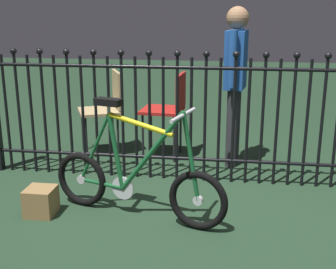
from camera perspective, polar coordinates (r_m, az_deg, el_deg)
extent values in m
plane|color=#1F3623|center=(3.51, 2.58, -9.66)|extent=(20.00, 20.00, 0.00)
cylinder|color=black|center=(4.45, -19.79, 2.45)|extent=(0.03, 0.03, 1.11)
cylinder|color=black|center=(4.39, -18.37, 2.42)|extent=(0.03, 0.03, 1.11)
sphere|color=black|center=(4.30, -19.05, 9.98)|extent=(0.06, 0.06, 0.06)
cylinder|color=black|center=(4.34, -16.91, 2.38)|extent=(0.03, 0.03, 1.11)
cylinder|color=black|center=(4.29, -15.41, 2.35)|extent=(0.03, 0.03, 1.11)
sphere|color=black|center=(4.19, -16.00, 10.10)|extent=(0.06, 0.06, 0.06)
cylinder|color=black|center=(4.24, -13.89, 2.31)|extent=(0.03, 0.03, 1.11)
cylinder|color=black|center=(4.19, -12.33, 2.26)|extent=(0.03, 0.03, 1.11)
sphere|color=black|center=(4.10, -12.81, 10.19)|extent=(0.06, 0.06, 0.06)
cylinder|color=black|center=(4.15, -10.73, 2.22)|extent=(0.03, 0.03, 1.11)
cylinder|color=black|center=(4.11, -9.11, 2.17)|extent=(0.03, 0.03, 1.11)
sphere|color=black|center=(4.02, -9.48, 10.26)|extent=(0.06, 0.06, 0.06)
cylinder|color=black|center=(4.08, -7.46, 2.12)|extent=(0.03, 0.03, 1.11)
cylinder|color=black|center=(4.05, -5.78, 2.07)|extent=(0.03, 0.03, 1.11)
sphere|color=black|center=(3.95, -6.01, 10.29)|extent=(0.06, 0.06, 0.06)
cylinder|color=black|center=(4.02, -4.07, 2.01)|extent=(0.03, 0.03, 1.11)
cylinder|color=black|center=(4.00, -2.35, 1.96)|extent=(0.03, 0.03, 1.11)
sphere|color=black|center=(3.90, -2.45, 10.29)|extent=(0.06, 0.06, 0.06)
cylinder|color=black|center=(3.98, -0.60, 1.90)|extent=(0.03, 0.03, 1.11)
cylinder|color=black|center=(3.96, 1.16, 1.83)|extent=(0.03, 0.03, 1.11)
sphere|color=black|center=(3.86, 1.21, 10.24)|extent=(0.06, 0.06, 0.06)
cylinder|color=black|center=(3.95, 2.93, 1.77)|extent=(0.03, 0.03, 1.11)
cylinder|color=black|center=(3.94, 4.72, 1.70)|extent=(0.03, 0.03, 1.11)
sphere|color=black|center=(3.84, 4.91, 10.16)|extent=(0.06, 0.06, 0.06)
cylinder|color=black|center=(3.93, 6.51, 1.63)|extent=(0.03, 0.03, 1.11)
cylinder|color=black|center=(3.93, 8.30, 1.56)|extent=(0.03, 0.03, 1.11)
sphere|color=black|center=(3.83, 8.65, 10.03)|extent=(0.06, 0.06, 0.06)
cylinder|color=black|center=(3.93, 10.09, 1.49)|extent=(0.03, 0.03, 1.11)
cylinder|color=black|center=(3.94, 11.88, 1.42)|extent=(0.03, 0.03, 1.11)
sphere|color=black|center=(3.84, 12.38, 9.86)|extent=(0.06, 0.06, 0.06)
cylinder|color=black|center=(3.95, 13.66, 1.34)|extent=(0.03, 0.03, 1.11)
cylinder|color=black|center=(3.96, 15.43, 1.27)|extent=(0.03, 0.03, 1.11)
sphere|color=black|center=(3.86, 16.07, 9.64)|extent=(0.06, 0.06, 0.06)
cylinder|color=black|center=(3.98, 17.19, 1.19)|extent=(0.03, 0.03, 1.11)
cylinder|color=black|center=(4.00, 18.93, 1.11)|extent=(0.03, 0.03, 1.11)
sphere|color=black|center=(3.90, 19.70, 9.40)|extent=(0.06, 0.06, 0.06)
cylinder|color=black|center=(4.04, 3.56, -3.13)|extent=(3.79, 0.03, 0.03)
cylinder|color=black|center=(3.86, 3.76, 8.45)|extent=(3.79, 0.03, 0.03)
torus|color=black|center=(3.59, -10.92, -5.60)|extent=(0.43, 0.17, 0.44)
cylinder|color=silver|center=(3.59, -10.92, -5.60)|extent=(0.07, 0.05, 0.07)
torus|color=black|center=(3.16, 3.83, -8.35)|extent=(0.43, 0.17, 0.44)
cylinder|color=silver|center=(3.16, 3.83, -8.35)|extent=(0.07, 0.05, 0.07)
cylinder|color=#19592D|center=(3.18, -2.14, -2.27)|extent=(0.50, 0.18, 0.65)
cylinder|color=yellow|center=(3.17, -3.59, 1.30)|extent=(0.50, 0.18, 0.14)
cylinder|color=#19592D|center=(3.33, -6.63, -2.19)|extent=(0.14, 0.07, 0.57)
cylinder|color=#19592D|center=(3.49, -8.42, -6.18)|extent=(0.36, 0.13, 0.04)
cylinder|color=#19592D|center=(3.42, -9.29, -1.69)|extent=(0.29, 0.10, 0.56)
cylinder|color=#19592D|center=(3.07, 2.91, -2.89)|extent=(0.15, 0.07, 0.63)
cylinder|color=silver|center=(3.01, 1.96, 2.68)|extent=(0.03, 0.03, 0.02)
cylinder|color=silver|center=(3.01, 1.96, 2.49)|extent=(0.14, 0.39, 0.03)
cylinder|color=silver|center=(3.27, -7.54, 3.19)|extent=(0.03, 0.03, 0.07)
cube|color=black|center=(3.26, -7.57, 4.13)|extent=(0.22, 0.14, 0.05)
cylinder|color=silver|center=(3.40, -5.77, -6.79)|extent=(0.18, 0.06, 0.18)
cylinder|color=black|center=(4.65, -10.34, -0.49)|extent=(0.02, 0.02, 0.45)
cylinder|color=black|center=(4.97, -10.77, 0.53)|extent=(0.02, 0.02, 0.45)
cylinder|color=black|center=(4.69, -6.36, -0.18)|extent=(0.02, 0.02, 0.45)
cylinder|color=black|center=(5.01, -7.03, 0.82)|extent=(0.02, 0.02, 0.45)
cube|color=tan|center=(4.77, -8.74, 2.94)|extent=(0.54, 0.54, 0.03)
cube|color=tan|center=(4.75, -6.52, 5.70)|extent=(0.19, 0.37, 0.39)
cylinder|color=black|center=(4.57, -3.21, -0.35)|extent=(0.02, 0.02, 0.48)
cylinder|color=black|center=(4.87, -2.17, 0.70)|extent=(0.02, 0.02, 0.48)
cylinder|color=black|center=(4.49, 0.80, -0.60)|extent=(0.02, 0.02, 0.48)
cylinder|color=black|center=(4.80, 1.61, 0.48)|extent=(0.02, 0.02, 0.48)
cube|color=#A51E19|center=(4.61, -0.75, 3.12)|extent=(0.44, 0.44, 0.03)
cube|color=#A51E19|center=(4.53, 1.63, 5.48)|extent=(0.06, 0.39, 0.35)
cylinder|color=#2D2D33|center=(4.37, 8.11, 0.72)|extent=(0.11, 0.11, 0.76)
cylinder|color=#2D2D33|center=(4.53, 8.44, 1.23)|extent=(0.11, 0.11, 0.76)
cube|color=#1E4C99|center=(4.33, 8.62, 9.36)|extent=(0.22, 0.32, 0.54)
cylinder|color=#1E4C99|center=(4.13, 8.21, 9.44)|extent=(0.08, 0.08, 0.51)
cylinder|color=#1E4C99|center=(4.52, 9.03, 9.96)|extent=(0.08, 0.08, 0.51)
sphere|color=#8C6647|center=(4.30, 8.84, 14.45)|extent=(0.21, 0.21, 0.21)
cube|color=olive|center=(3.55, -15.84, -8.16)|extent=(0.21, 0.21, 0.21)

